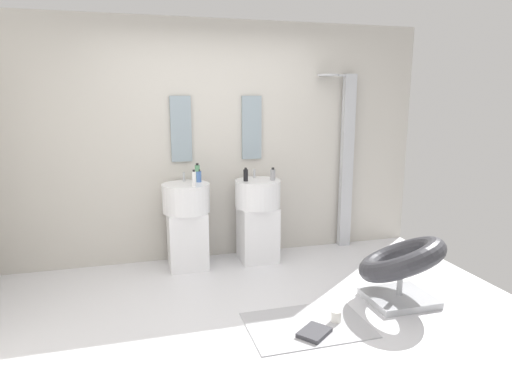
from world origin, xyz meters
The scene contains 16 objects.
ground_plane centered at (0.00, 0.00, -0.02)m, with size 4.80×3.60×0.04m, color silver.
rear_partition centered at (0.00, 1.65, 1.30)m, with size 4.80×0.10×2.60m, color beige.
pedestal_sink_left centered at (-0.39, 1.33, 0.50)m, with size 0.50×0.50×1.01m.
pedestal_sink_right centered at (0.39, 1.33, 0.50)m, with size 0.50×0.50×1.01m.
vanity_mirror_left centered at (-0.39, 1.58, 1.46)m, with size 0.22×0.03×0.70m, color #8C9EA8.
vanity_mirror_right centered at (0.39, 1.58, 1.46)m, with size 0.22×0.03×0.70m, color #8C9EA8.
shower_column centered at (1.53, 1.53, 1.08)m, with size 0.49×0.24×2.05m.
lounge_chair centered at (1.31, -0.03, 0.35)m, with size 1.10×1.10×0.65m.
area_rug centered at (0.36, -0.22, 0.01)m, with size 0.96×0.67×0.01m, color #B2B2B7.
magazine_charcoal centered at (0.35, -0.38, 0.03)m, with size 0.25×0.19×0.03m, color #38383D.
coffee_mug centered at (0.60, -0.24, 0.06)m, with size 0.08×0.08×0.09m, color white.
soap_bottle_white centered at (-0.32, 1.16, 0.99)m, with size 0.04×0.04×0.17m.
soap_bottle_grey centered at (0.54, 1.27, 0.97)m, with size 0.06×0.06×0.14m.
soap_bottle_green centered at (-0.25, 1.40, 1.00)m, with size 0.05×0.05×0.20m.
soap_bottle_black centered at (0.25, 1.31, 0.97)m, with size 0.05×0.05×0.15m.
soap_bottle_blue centered at (-0.24, 1.40, 0.97)m, with size 0.06×0.06×0.14m.
Camera 1 is at (-0.94, -3.28, 1.80)m, focal length 31.54 mm.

